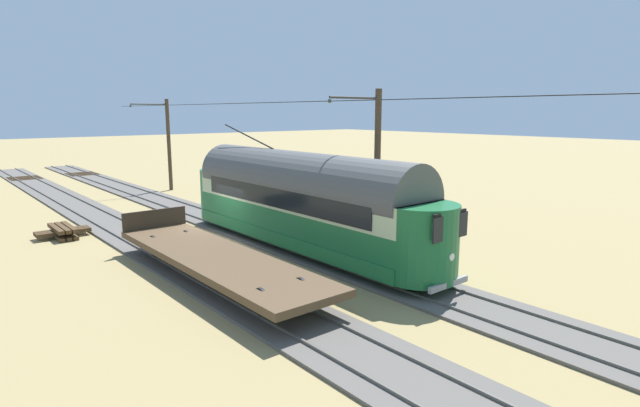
{
  "coord_description": "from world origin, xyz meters",
  "views": [
    {
      "loc": [
        10.54,
        20.75,
        5.96
      ],
      "look_at": [
        -2.2,
        5.37,
        2.32
      ],
      "focal_mm": 28.22,
      "sensor_mm": 36.0,
      "label": 1
    }
  ],
  "objects_px": {
    "vintage_streetcar": "(300,199)",
    "catenary_pole_foreground": "(168,143)",
    "flatcar_adjacent": "(214,257)",
    "catenary_pole_mid_near": "(376,167)",
    "spare_tie_stack": "(63,232)"
  },
  "relations": [
    {
      "from": "flatcar_adjacent",
      "to": "catenary_pole_mid_near",
      "type": "bearing_deg",
      "value": 174.97
    },
    {
      "from": "catenary_pole_foreground",
      "to": "catenary_pole_mid_near",
      "type": "distance_m",
      "value": 21.99
    },
    {
      "from": "catenary_pole_foreground",
      "to": "spare_tie_stack",
      "type": "xyz_separation_m",
      "value": [
        10.11,
        10.93,
        -3.36
      ]
    },
    {
      "from": "flatcar_adjacent",
      "to": "spare_tie_stack",
      "type": "xyz_separation_m",
      "value": [
        2.62,
        -10.41,
        -0.59
      ]
    },
    {
      "from": "flatcar_adjacent",
      "to": "vintage_streetcar",
      "type": "bearing_deg",
      "value": -165.48
    },
    {
      "from": "catenary_pole_mid_near",
      "to": "catenary_pole_foreground",
      "type": "bearing_deg",
      "value": -90.0
    },
    {
      "from": "vintage_streetcar",
      "to": "catenary_pole_mid_near",
      "type": "height_order",
      "value": "catenary_pole_mid_near"
    },
    {
      "from": "vintage_streetcar",
      "to": "flatcar_adjacent",
      "type": "bearing_deg",
      "value": 14.52
    },
    {
      "from": "vintage_streetcar",
      "to": "flatcar_adjacent",
      "type": "distance_m",
      "value": 5.2
    },
    {
      "from": "catenary_pole_mid_near",
      "to": "spare_tie_stack",
      "type": "height_order",
      "value": "catenary_pole_mid_near"
    },
    {
      "from": "spare_tie_stack",
      "to": "flatcar_adjacent",
      "type": "bearing_deg",
      "value": 104.13
    },
    {
      "from": "vintage_streetcar",
      "to": "catenary_pole_foreground",
      "type": "distance_m",
      "value": 20.3
    },
    {
      "from": "flatcar_adjacent",
      "to": "catenary_pole_foreground",
      "type": "xyz_separation_m",
      "value": [
        -7.49,
        -21.33,
        2.77
      ]
    },
    {
      "from": "vintage_streetcar",
      "to": "catenary_pole_mid_near",
      "type": "relative_size",
      "value": 2.27
    },
    {
      "from": "vintage_streetcar",
      "to": "catenary_pole_foreground",
      "type": "bearing_deg",
      "value": -97.5
    }
  ]
}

